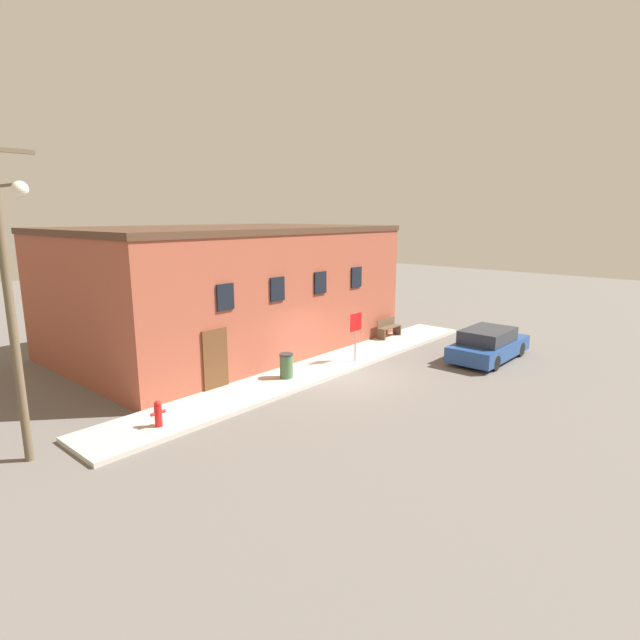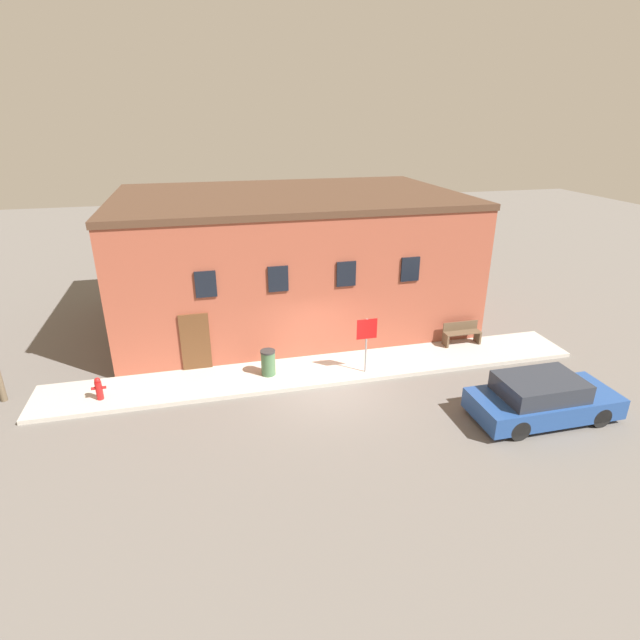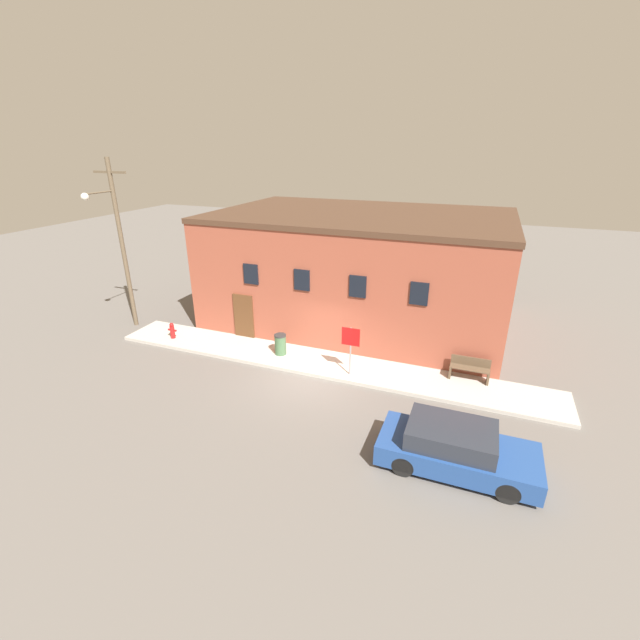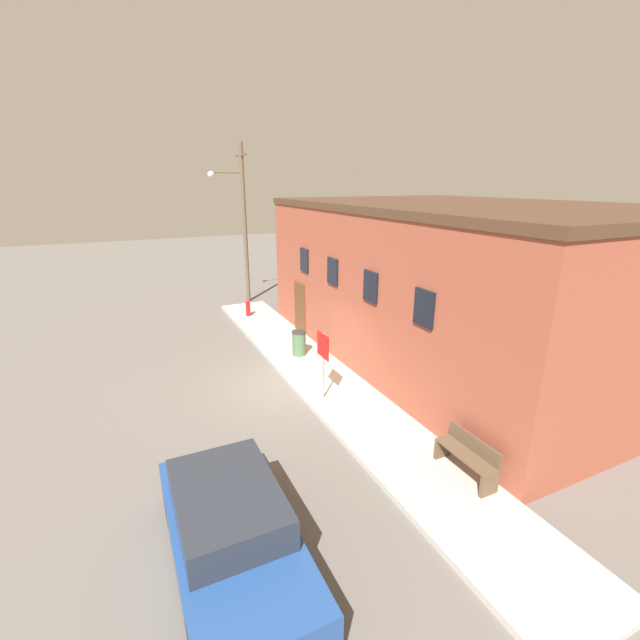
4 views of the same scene
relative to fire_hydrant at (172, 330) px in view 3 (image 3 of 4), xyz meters
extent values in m
plane|color=#66605B|center=(7.21, -0.76, -0.52)|extent=(80.00, 80.00, 0.00)
cube|color=#BCB7AD|center=(7.21, 0.32, -0.45)|extent=(18.81, 2.16, 0.14)
cube|color=#9E4C38|center=(7.20, 5.93, 2.08)|extent=(13.91, 9.05, 5.20)
cube|color=#4C3323|center=(7.20, 5.93, 4.80)|extent=(14.01, 9.15, 0.24)
cube|color=black|center=(3.55, 1.37, 2.71)|extent=(0.70, 0.08, 0.90)
cube|color=black|center=(5.98, 1.37, 2.71)|extent=(0.70, 0.08, 0.90)
cube|color=black|center=(8.42, 1.37, 2.71)|extent=(0.70, 0.08, 0.90)
cube|color=black|center=(10.85, 1.37, 2.71)|extent=(0.70, 0.08, 0.90)
cube|color=brown|center=(3.03, 1.37, 0.58)|extent=(1.00, 0.08, 2.20)
cylinder|color=red|center=(0.00, 0.00, -0.07)|extent=(0.21, 0.21, 0.61)
sphere|color=red|center=(0.00, 0.00, 0.28)|extent=(0.19, 0.19, 0.19)
cylinder|color=red|center=(-0.16, 0.00, 0.02)|extent=(0.11, 0.09, 0.09)
cylinder|color=red|center=(0.16, 0.00, 0.02)|extent=(0.11, 0.09, 0.09)
cylinder|color=gray|center=(8.68, -0.26, 0.61)|extent=(0.06, 0.06, 1.98)
cube|color=red|center=(8.68, -0.28, 1.25)|extent=(0.71, 0.02, 0.71)
cube|color=brown|center=(12.36, 0.98, -0.14)|extent=(0.08, 0.44, 0.48)
cube|color=brown|center=(13.73, 0.98, -0.14)|extent=(0.08, 0.44, 0.48)
cube|color=brown|center=(13.04, 0.98, 0.12)|extent=(1.45, 0.44, 0.04)
cube|color=brown|center=(13.04, 1.18, 0.32)|extent=(1.45, 0.04, 0.35)
cylinder|color=#426642|center=(5.39, 0.34, 0.04)|extent=(0.48, 0.48, 0.84)
cylinder|color=#2D2D2D|center=(5.39, 0.34, 0.50)|extent=(0.51, 0.51, 0.06)
cylinder|color=brown|center=(-3.03, 0.89, 3.47)|extent=(0.20, 0.20, 7.98)
cylinder|color=brown|center=(-3.03, 0.13, 6.02)|extent=(0.07, 1.52, 0.07)
sphere|color=silver|center=(-3.03, -0.63, 5.92)|extent=(0.32, 0.32, 0.32)
cube|color=brown|center=(-3.03, 0.89, 6.82)|extent=(1.80, 0.10, 0.10)
cylinder|color=black|center=(14.34, -3.17, -0.21)|extent=(0.61, 0.20, 0.61)
cylinder|color=black|center=(14.34, -4.83, -0.21)|extent=(0.61, 0.20, 0.61)
cylinder|color=black|center=(11.66, -3.17, -0.21)|extent=(0.61, 0.20, 0.61)
cylinder|color=black|center=(11.66, -4.83, -0.21)|extent=(0.61, 0.20, 0.61)
cube|color=#23478C|center=(13.00, -4.00, -0.04)|extent=(4.33, 1.86, 0.62)
cube|color=#282D38|center=(12.79, -4.00, 0.55)|extent=(2.38, 1.63, 0.55)
camera|label=1|loc=(-6.82, -11.99, 5.40)|focal=28.00mm
camera|label=2|loc=(3.48, -14.84, 7.92)|focal=28.00mm
camera|label=3|loc=(12.90, -14.36, 8.00)|focal=24.00mm
camera|label=4|loc=(18.70, -5.08, 5.59)|focal=24.00mm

